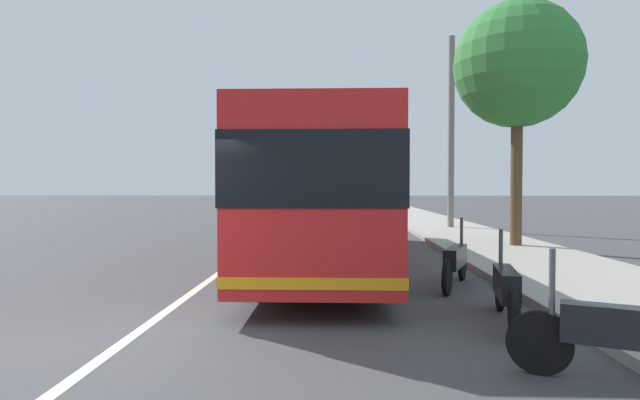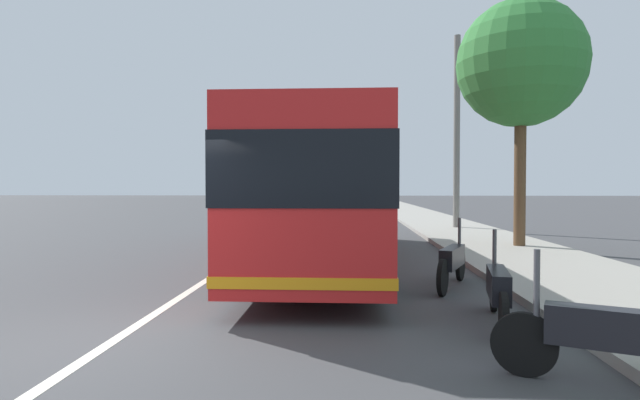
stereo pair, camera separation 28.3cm
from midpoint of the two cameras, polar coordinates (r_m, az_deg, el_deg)
The scene contains 12 objects.
ground_plane at distance 6.64m, azimuth -23.07°, elevation -15.04°, with size 220.00×220.00×0.00m, color #424244.
sidewalk_curb at distance 16.54m, azimuth 18.46°, elevation -4.89°, with size 110.00×3.60×0.14m, color #9E998E.
lane_divider_line at distance 16.11m, azimuth -7.77°, elevation -5.23°, with size 110.00×0.16×0.01m, color silver.
coach_bus at distance 12.81m, azimuth -0.16°, elevation 1.08°, with size 12.44×2.62×3.16m.
motorcycle_angled at distance 5.58m, azimuth 29.77°, elevation -13.22°, with size 0.92×1.95×1.27m.
motorcycle_by_tree at distance 7.47m, azimuth 19.22°, elevation -9.48°, with size 2.06×0.48×1.25m.
motorcycle_far_end at distance 9.84m, azimuth 14.24°, elevation -6.72°, with size 2.12×0.95×1.27m.
car_behind_bus at distance 37.96m, azimuth -4.93°, elevation -0.42°, with size 4.42×1.86×1.36m.
car_far_distant at distance 49.27m, azimuth 1.26°, elevation 0.04°, with size 4.49×2.12×1.38m.
car_ahead_same_lane at distance 41.56m, azimuth 2.37°, elevation -0.17°, with size 4.62×2.02×1.49m.
roadside_tree_mid_block at distance 16.59m, azimuth 20.92°, elevation 13.99°, with size 3.74×3.74×7.41m.
utility_pole at distance 22.92m, azimuth 14.23°, elevation 7.28°, with size 0.27×0.27×8.45m, color slate.
Camera 1 is at (-5.77, -2.57, 1.87)m, focal length 28.37 mm.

